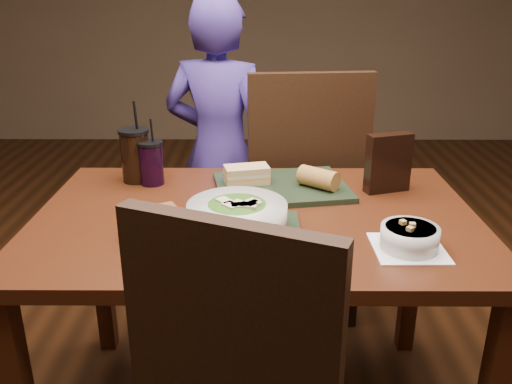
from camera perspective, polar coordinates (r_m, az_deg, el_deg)
dining_table at (r=1.63m, az=0.00°, el=-5.25°), size 1.30×0.85×0.75m
chair_far at (r=2.24m, az=5.24°, el=0.62°), size 0.51×0.51×1.08m
diner at (r=2.41m, az=-3.86°, el=4.07°), size 0.57×0.45×1.36m
tray_near at (r=1.43m, az=-3.62°, el=-4.83°), size 0.42×0.33×0.02m
tray_far at (r=1.78m, az=2.71°, el=0.51°), size 0.47×0.39×0.02m
salad_bowl at (r=1.43m, az=-2.00°, el=-2.46°), size 0.27×0.27×0.09m
soup_bowl at (r=1.43m, az=15.86°, el=-4.60°), size 0.18×0.18×0.07m
sandwich_near at (r=1.47m, az=-10.48°, el=-2.86°), size 0.14×0.13×0.06m
sandwich_far at (r=1.78m, az=-0.99°, el=1.85°), size 0.16×0.11×0.06m
baguette_near at (r=1.28m, az=1.67°, el=-6.30°), size 0.12×0.11×0.06m
baguette_far at (r=1.75m, az=6.58°, el=1.47°), size 0.14×0.13×0.06m
cup_cola at (r=1.88m, az=-12.57°, el=3.82°), size 0.10×0.10×0.28m
cup_berry at (r=1.85m, az=-10.96°, el=3.05°), size 0.08×0.08×0.23m
chip_bag at (r=1.79m, az=13.75°, el=2.99°), size 0.15×0.09×0.19m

